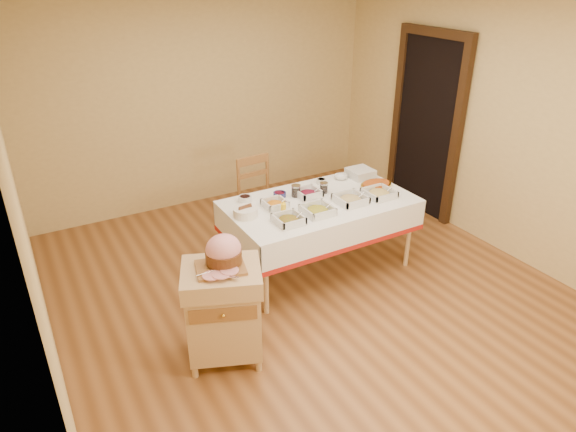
# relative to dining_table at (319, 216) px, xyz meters

# --- Properties ---
(room_shell) EXTENTS (5.00, 5.00, 5.00)m
(room_shell) POSITION_rel_dining_table_xyz_m (-0.30, -0.30, 0.70)
(room_shell) COLOR brown
(room_shell) RESTS_ON ground
(doorway) EXTENTS (0.09, 1.10, 2.20)m
(doorway) POSITION_rel_dining_table_xyz_m (1.90, 0.60, 0.51)
(doorway) COLOR black
(doorway) RESTS_ON ground
(dining_table) EXTENTS (1.82, 1.02, 0.76)m
(dining_table) POSITION_rel_dining_table_xyz_m (0.00, 0.00, 0.00)
(dining_table) COLOR tan
(dining_table) RESTS_ON ground
(butcher_cart) EXTENTS (0.73, 0.67, 0.83)m
(butcher_cart) POSITION_rel_dining_table_xyz_m (-1.37, -0.77, -0.13)
(butcher_cart) COLOR tan
(butcher_cart) RESTS_ON ground
(dining_chair) EXTENTS (0.46, 0.44, 0.96)m
(dining_chair) POSITION_rel_dining_table_xyz_m (-0.23, 0.84, -0.11)
(dining_chair) COLOR #92602F
(dining_chair) RESTS_ON ground
(ham_on_board) EXTENTS (0.38, 0.36, 0.25)m
(ham_on_board) POSITION_rel_dining_table_xyz_m (-1.33, -0.74, 0.34)
(ham_on_board) COLOR #92602F
(ham_on_board) RESTS_ON butcher_cart
(serving_dish_a) EXTENTS (0.25, 0.24, 0.11)m
(serving_dish_a) POSITION_rel_dining_table_xyz_m (-0.50, -0.26, 0.20)
(serving_dish_a) COLOR silver
(serving_dish_a) RESTS_ON dining_table
(serving_dish_b) EXTENTS (0.27, 0.27, 0.11)m
(serving_dish_b) POSITION_rel_dining_table_xyz_m (-0.17, -0.23, 0.20)
(serving_dish_b) COLOR silver
(serving_dish_b) RESTS_ON dining_table
(serving_dish_c) EXTENTS (0.28, 0.28, 0.11)m
(serving_dish_c) POSITION_rel_dining_table_xyz_m (0.24, -0.18, 0.20)
(serving_dish_c) COLOR silver
(serving_dish_c) RESTS_ON dining_table
(serving_dish_d) EXTENTS (0.28, 0.28, 0.10)m
(serving_dish_d) POSITION_rel_dining_table_xyz_m (0.57, -0.20, 0.20)
(serving_dish_d) COLOR silver
(serving_dish_d) RESTS_ON dining_table
(serving_dish_e) EXTENTS (0.22, 0.21, 0.10)m
(serving_dish_e) POSITION_rel_dining_table_xyz_m (-0.44, 0.10, 0.19)
(serving_dish_e) COLOR silver
(serving_dish_e) RESTS_ON dining_table
(serving_dish_f) EXTENTS (0.24, 0.23, 0.11)m
(serving_dish_f) POSITION_rel_dining_table_xyz_m (-0.04, 0.15, 0.20)
(serving_dish_f) COLOR silver
(serving_dish_f) RESTS_ON dining_table
(small_bowl_left) EXTENTS (0.13, 0.13, 0.06)m
(small_bowl_left) POSITION_rel_dining_table_xyz_m (-0.64, 0.34, 0.19)
(small_bowl_left) COLOR silver
(small_bowl_left) RESTS_ON dining_table
(small_bowl_mid) EXTENTS (0.13, 0.13, 0.05)m
(small_bowl_mid) POSITION_rel_dining_table_xyz_m (-0.30, 0.27, 0.19)
(small_bowl_mid) COLOR navy
(small_bowl_mid) RESTS_ON dining_table
(small_bowl_right) EXTENTS (0.10, 0.10, 0.05)m
(small_bowl_right) POSITION_rel_dining_table_xyz_m (0.25, 0.36, 0.19)
(small_bowl_right) COLOR silver
(small_bowl_right) RESTS_ON dining_table
(bowl_white_imported) EXTENTS (0.15, 0.15, 0.03)m
(bowl_white_imported) POSITION_rel_dining_table_xyz_m (0.02, 0.28, 0.18)
(bowl_white_imported) COLOR silver
(bowl_white_imported) RESTS_ON dining_table
(bowl_small_imported) EXTENTS (0.17, 0.17, 0.05)m
(bowl_small_imported) POSITION_rel_dining_table_xyz_m (0.50, 0.36, 0.18)
(bowl_small_imported) COLOR silver
(bowl_small_imported) RESTS_ON dining_table
(preserve_jar_left) EXTENTS (0.09, 0.09, 0.12)m
(preserve_jar_left) POSITION_rel_dining_table_xyz_m (-0.15, 0.21, 0.21)
(preserve_jar_left) COLOR silver
(preserve_jar_left) RESTS_ON dining_table
(preserve_jar_right) EXTENTS (0.09, 0.09, 0.11)m
(preserve_jar_right) POSITION_rel_dining_table_xyz_m (0.14, 0.15, 0.21)
(preserve_jar_right) COLOR silver
(preserve_jar_right) RESTS_ON dining_table
(mustard_bottle) EXTENTS (0.05, 0.05, 0.16)m
(mustard_bottle) POSITION_rel_dining_table_xyz_m (-0.47, -0.11, 0.23)
(mustard_bottle) COLOR yellow
(mustard_bottle) RESTS_ON dining_table
(bread_basket) EXTENTS (0.23, 0.23, 0.10)m
(bread_basket) POSITION_rel_dining_table_xyz_m (-0.77, 0.06, 0.20)
(bread_basket) COLOR white
(bread_basket) RESTS_ON dining_table
(plate_stack) EXTENTS (0.25, 0.25, 0.09)m
(plate_stack) POSITION_rel_dining_table_xyz_m (0.72, 0.30, 0.21)
(plate_stack) COLOR silver
(plate_stack) RESTS_ON dining_table
(brass_platter) EXTENTS (0.35, 0.25, 0.05)m
(brass_platter) POSITION_rel_dining_table_xyz_m (0.70, 0.01, 0.18)
(brass_platter) COLOR gold
(brass_platter) RESTS_ON dining_table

